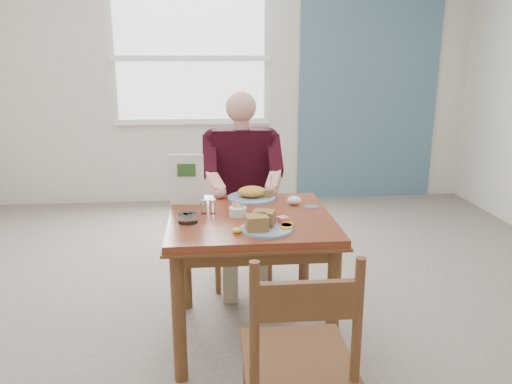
{
  "coord_description": "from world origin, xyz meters",
  "views": [
    {
      "loc": [
        -0.22,
        -2.65,
        1.6
      ],
      "look_at": [
        0.03,
        0.0,
        0.88
      ],
      "focal_mm": 35.0,
      "sensor_mm": 36.0,
      "label": 1
    }
  ],
  "objects": [
    {
      "name": "floor",
      "position": [
        0.0,
        0.0,
        0.0
      ],
      "size": [
        6.0,
        6.0,
        0.0
      ],
      "primitive_type": "plane",
      "color": "#5F574D",
      "rests_on": "ground"
    },
    {
      "name": "diner",
      "position": [
        0.0,
        0.71,
        0.81
      ],
      "size": [
        0.53,
        0.56,
        1.39
      ],
      "color": "gray",
      "rests_on": "chair_far"
    },
    {
      "name": "lemon_wedge",
      "position": [
        -0.09,
        -0.29,
        0.76
      ],
      "size": [
        0.05,
        0.04,
        0.03
      ],
      "primitive_type": "ellipsoid",
      "rotation": [
        0.0,
        0.0,
        -0.07
      ],
      "color": "yellow",
      "rests_on": "table"
    },
    {
      "name": "accent_panel",
      "position": [
        1.6,
        2.98,
        1.4
      ],
      "size": [
        1.6,
        0.02,
        2.8
      ],
      "primitive_type": "cube",
      "color": "#456C81",
      "rests_on": "ground"
    },
    {
      "name": "creamer",
      "position": [
        -0.34,
        -0.09,
        0.78
      ],
      "size": [
        0.14,
        0.14,
        0.05
      ],
      "color": "white",
      "rests_on": "table"
    },
    {
      "name": "metal_dish",
      "position": [
        0.37,
        0.11,
        0.76
      ],
      "size": [
        0.1,
        0.1,
        0.01
      ],
      "primitive_type": "cylinder",
      "rotation": [
        0.0,
        0.0,
        0.24
      ],
      "color": "silver",
      "rests_on": "table"
    },
    {
      "name": "table",
      "position": [
        0.0,
        0.0,
        0.64
      ],
      "size": [
        0.92,
        0.92,
        0.75
      ],
      "color": "maroon",
      "rests_on": "ground"
    },
    {
      "name": "far_plate",
      "position": [
        0.04,
        0.33,
        0.78
      ],
      "size": [
        0.38,
        0.38,
        0.08
      ],
      "color": "white",
      "rests_on": "table"
    },
    {
      "name": "menu",
      "position": [
        -0.36,
        0.25,
        0.9
      ],
      "size": [
        0.21,
        0.04,
        0.3
      ],
      "color": "white",
      "rests_on": "table"
    },
    {
      "name": "near_plate",
      "position": [
        0.05,
        -0.25,
        0.78
      ],
      "size": [
        0.3,
        0.29,
        0.09
      ],
      "color": "white",
      "rests_on": "table"
    },
    {
      "name": "chair_far",
      "position": [
        0.0,
        0.8,
        0.48
      ],
      "size": [
        0.42,
        0.42,
        0.95
      ],
      "color": "brown",
      "rests_on": "ground"
    },
    {
      "name": "window",
      "position": [
        -0.4,
        2.97,
        1.6
      ],
      "size": [
        1.72,
        0.04,
        1.42
      ],
      "color": "white",
      "rests_on": "wall_back"
    },
    {
      "name": "shakers",
      "position": [
        -0.23,
        0.06,
        0.79
      ],
      "size": [
        0.09,
        0.04,
        0.08
      ],
      "color": "white",
      "rests_on": "table"
    },
    {
      "name": "wall_back",
      "position": [
        0.0,
        3.0,
        1.4
      ],
      "size": [
        5.5,
        0.0,
        5.5
      ],
      "primitive_type": "plane",
      "rotation": [
        1.57,
        0.0,
        0.0
      ],
      "color": "beige",
      "rests_on": "ground"
    },
    {
      "name": "caddy",
      "position": [
        -0.07,
        -0.01,
        0.78
      ],
      "size": [
        0.11,
        0.11,
        0.07
      ],
      "color": "white",
      "rests_on": "table"
    },
    {
      "name": "napkin",
      "position": [
        0.28,
        0.19,
        0.78
      ],
      "size": [
        0.1,
        0.09,
        0.05
      ],
      "primitive_type": "ellipsoid",
      "rotation": [
        0.0,
        0.0,
        -0.36
      ],
      "color": "white",
      "rests_on": "table"
    },
    {
      "name": "chair_near",
      "position": [
        0.1,
        -1.0,
        0.48
      ],
      "size": [
        0.42,
        0.42,
        0.95
      ],
      "color": "brown",
      "rests_on": "ground"
    }
  ]
}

